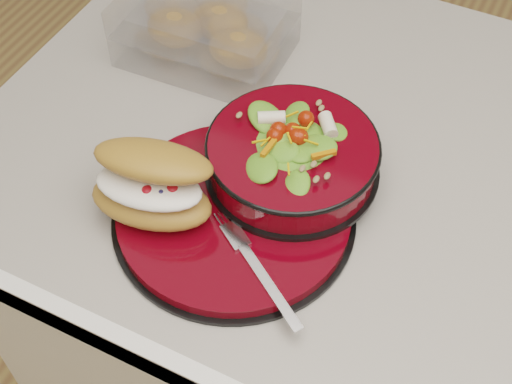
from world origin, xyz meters
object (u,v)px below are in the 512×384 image
at_px(croissant, 152,185).
at_px(pastry_box, 207,29).
at_px(fork, 258,270).
at_px(salad_bowl, 293,152).
at_px(dinner_plate, 234,214).
at_px(island_counter, 391,346).

distance_m(croissant, pastry_box, 0.31).
relative_size(fork, pastry_box, 0.60).
relative_size(croissant, fork, 1.12).
distance_m(salad_bowl, pastry_box, 0.28).
relative_size(dinner_plate, salad_bowl, 1.36).
xyz_separation_m(island_counter, dinner_plate, (-0.21, -0.16, 0.46)).
height_order(salad_bowl, pastry_box, salad_bowl).
xyz_separation_m(dinner_plate, pastry_box, (-0.18, 0.26, 0.03)).
xyz_separation_m(salad_bowl, pastry_box, (-0.21, 0.17, -0.01)).
bearing_deg(dinner_plate, salad_bowl, 66.87).
xyz_separation_m(dinner_plate, croissant, (-0.09, -0.04, 0.05)).
bearing_deg(croissant, island_counter, 23.05).
relative_size(dinner_plate, pastry_box, 1.26).
bearing_deg(croissant, dinner_plate, 13.55).
bearing_deg(island_counter, pastry_box, 166.40).
distance_m(dinner_plate, croissant, 0.11).
height_order(island_counter, dinner_plate, dinner_plate).
relative_size(dinner_plate, croissant, 1.86).
height_order(salad_bowl, fork, salad_bowl).
distance_m(salad_bowl, croissant, 0.17).
distance_m(fork, pastry_box, 0.41).
xyz_separation_m(dinner_plate, salad_bowl, (0.04, 0.09, 0.04)).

